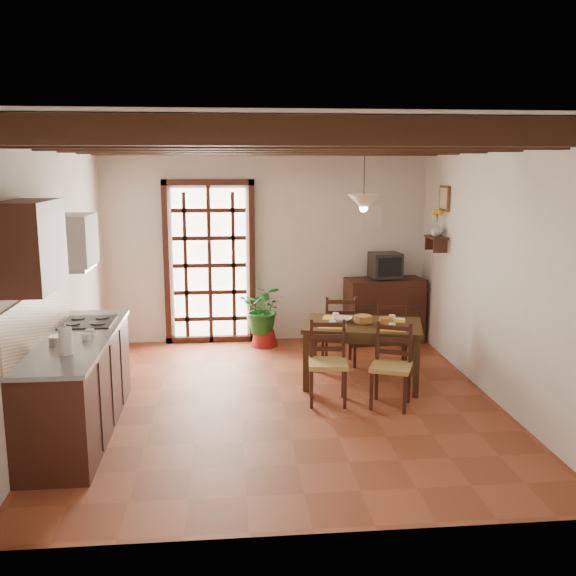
{
  "coord_description": "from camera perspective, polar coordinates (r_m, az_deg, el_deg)",
  "views": [
    {
      "loc": [
        -0.55,
        -6.43,
        2.47
      ],
      "look_at": [
        0.1,
        0.4,
        1.15
      ],
      "focal_mm": 40.0,
      "sensor_mm": 36.0,
      "label": 1
    }
  ],
  "objects": [
    {
      "name": "wall_shelf",
      "position": [
        8.52,
        13.04,
        4.14
      ],
      "size": [
        0.2,
        0.42,
        0.2
      ],
      "color": "black",
      "rests_on": "room_shell"
    },
    {
      "name": "range_hood",
      "position": [
        6.6,
        -18.59,
        3.92
      ],
      "size": [
        0.38,
        0.6,
        0.54
      ],
      "color": "white",
      "rests_on": "room_shell"
    },
    {
      "name": "pendant_lamp",
      "position": [
        7.2,
        6.75,
        7.7
      ],
      "size": [
        0.36,
        0.36,
        0.84
      ],
      "color": "black",
      "rests_on": "room_shell"
    },
    {
      "name": "shelf_flowers",
      "position": [
        8.49,
        13.14,
        6.47
      ],
      "size": [
        0.14,
        0.14,
        0.36
      ],
      "color": "yellow",
      "rests_on": "shelf_vase"
    },
    {
      "name": "french_door",
      "position": [
        8.97,
        -6.98,
        2.51
      ],
      "size": [
        1.26,
        0.11,
        2.32
      ],
      "color": "white",
      "rests_on": "ground_plane"
    },
    {
      "name": "potted_plant",
      "position": [
        8.81,
        -2.14,
        -1.58
      ],
      "size": [
        1.96,
        1.81,
        1.8
      ],
      "primitive_type": "imported",
      "rotation": [
        0.0,
        0.0,
        -0.31
      ],
      "color": "#144C19",
      "rests_on": "ground_plane"
    },
    {
      "name": "chair_near_right",
      "position": [
        6.79,
        9.12,
        -8.17
      ],
      "size": [
        0.51,
        0.5,
        0.86
      ],
      "rotation": [
        0.0,
        0.0,
        -0.4
      ],
      "color": "tan",
      "rests_on": "ground_plane"
    },
    {
      "name": "ceiling_beams",
      "position": [
        6.46,
        -0.56,
        12.84
      ],
      "size": [
        4.5,
        4.34,
        0.2
      ],
      "color": "black",
      "rests_on": "room_shell"
    },
    {
      "name": "crt_tv",
      "position": [
        9.03,
        8.65,
        2.01
      ],
      "size": [
        0.44,
        0.41,
        0.35
      ],
      "rotation": [
        0.0,
        0.0,
        0.1
      ],
      "color": "black",
      "rests_on": "sideboard"
    },
    {
      "name": "table_setting",
      "position": [
        7.31,
        6.67,
        -3.25
      ],
      "size": [
        0.95,
        0.63,
        0.09
      ],
      "rotation": [
        0.0,
        0.0,
        -0.25
      ],
      "color": "yellow",
      "rests_on": "dining_table"
    },
    {
      "name": "chair_far_left",
      "position": [
        8.08,
        4.53,
        -4.87
      ],
      "size": [
        0.42,
        0.4,
        0.9
      ],
      "rotation": [
        0.0,
        0.0,
        3.12
      ],
      "color": "tan",
      "rests_on": "ground_plane"
    },
    {
      "name": "shelf_vase",
      "position": [
        8.51,
        13.08,
        5.07
      ],
      "size": [
        0.15,
        0.15,
        0.15
      ],
      "primitive_type": "imported",
      "color": "#B2BFB2",
      "rests_on": "wall_shelf"
    },
    {
      "name": "upper_cabinet",
      "position": [
        5.39,
        -21.88,
        3.51
      ],
      "size": [
        0.35,
        0.8,
        0.7
      ],
      "primitive_type": "cube",
      "color": "black",
      "rests_on": "room_shell"
    },
    {
      "name": "room_shell",
      "position": [
        6.49,
        -0.55,
        5.11
      ],
      "size": [
        4.52,
        5.02,
        2.81
      ],
      "color": "silver",
      "rests_on": "ground_plane"
    },
    {
      "name": "plant_pot",
      "position": [
        8.92,
        -2.12,
        -4.47
      ],
      "size": [
        0.37,
        0.37,
        0.23
      ],
      "primitive_type": "cone",
      "color": "maroon",
      "rests_on": "ground_plane"
    },
    {
      "name": "chair_near_left",
      "position": [
        6.81,
        3.55,
        -7.96
      ],
      "size": [
        0.44,
        0.42,
        0.86
      ],
      "rotation": [
        0.0,
        0.0,
        -0.12
      ],
      "color": "tan",
      "rests_on": "ground_plane"
    },
    {
      "name": "chair_far_right",
      "position": [
        8.06,
        9.15,
        -5.13
      ],
      "size": [
        0.45,
        0.43,
        0.85
      ],
      "rotation": [
        0.0,
        0.0,
        2.97
      ],
      "color": "tan",
      "rests_on": "ground_plane"
    },
    {
      "name": "fuse_box",
      "position": [
        9.17,
        7.55,
        6.29
      ],
      "size": [
        0.25,
        0.03,
        0.32
      ],
      "primitive_type": "cube",
      "color": "white",
      "rests_on": "room_shell"
    },
    {
      "name": "dining_table",
      "position": [
        7.33,
        6.66,
        -3.83
      ],
      "size": [
        1.47,
        1.14,
        0.71
      ],
      "rotation": [
        0.0,
        0.0,
        -0.25
      ],
      "color": "#382412",
      "rests_on": "ground_plane"
    },
    {
      "name": "counter_items",
      "position": [
        6.27,
        -18.25,
        -3.61
      ],
      "size": [
        0.5,
        1.43,
        0.25
      ],
      "color": "black",
      "rests_on": "kitchen_counter"
    },
    {
      "name": "table_bowl",
      "position": [
        7.36,
        4.88,
        -2.79
      ],
      "size": [
        0.28,
        0.28,
        0.05
      ],
      "primitive_type": "imported",
      "rotation": [
        0.0,
        0.0,
        -0.38
      ],
      "color": "white",
      "rests_on": "dining_table"
    },
    {
      "name": "sideboard",
      "position": [
        9.15,
        8.53,
        -1.97
      ],
      "size": [
        1.11,
        0.58,
        0.91
      ],
      "primitive_type": "cube",
      "rotation": [
        0.0,
        0.0,
        0.1
      ],
      "color": "black",
      "rests_on": "ground_plane"
    },
    {
      "name": "framed_picture",
      "position": [
        8.51,
        13.73,
        7.75
      ],
      "size": [
        0.03,
        0.32,
        0.32
      ],
      "color": "brown",
      "rests_on": "room_shell"
    },
    {
      "name": "kitchen_counter",
      "position": [
        6.32,
        -18.17,
        -8.08
      ],
      "size": [
        0.64,
        2.25,
        1.38
      ],
      "color": "black",
      "rests_on": "ground_plane"
    },
    {
      "name": "ground_plane",
      "position": [
        6.91,
        -0.52,
        -10.05
      ],
      "size": [
        5.0,
        5.0,
        0.0
      ],
      "primitive_type": "plane",
      "color": "brown"
    }
  ]
}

